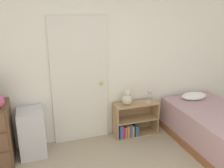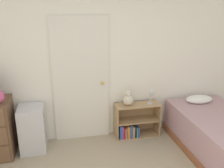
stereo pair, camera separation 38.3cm
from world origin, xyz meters
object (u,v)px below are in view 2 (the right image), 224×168
Objects in this scene: teddy_bear at (128,98)px; desk_lamp at (151,95)px; bed at (221,136)px; bookshelf at (134,123)px; storage_bin at (32,129)px.

desk_lamp is (0.39, -0.04, 0.05)m from teddy_bear.
bookshelf is at bearing 144.92° from bed.
storage_bin is at bearing -177.61° from bookshelf.
storage_bin is 1.56m from teddy_bear.
bookshelf is (1.63, 0.07, -0.12)m from storage_bin.
bed is at bearing -35.08° from bookshelf.
teddy_bear is 1.15× the size of desk_lamp.
bookshelf is 3.16× the size of desk_lamp.
bed is (1.22, -0.78, -0.40)m from teddy_bear.
teddy_bear reaches higher than bed.
bed is at bearing -32.62° from teddy_bear.
storage_bin is at bearing -177.52° from teddy_bear.
bookshelf is 0.47m from teddy_bear.
teddy_bear is at bearing -178.92° from bookshelf.
storage_bin is 2.97× the size of desk_lamp.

